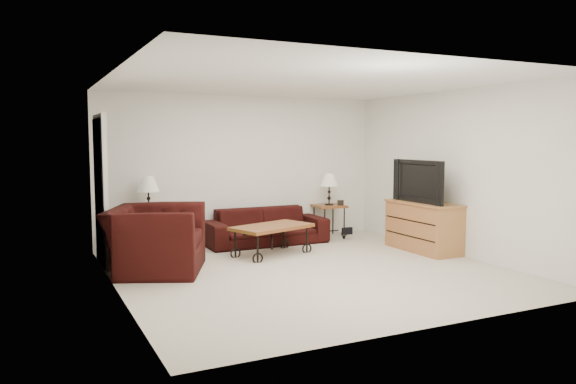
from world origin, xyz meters
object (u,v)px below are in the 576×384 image
object	(u,v)px
tv_stand	(423,227)
sofa	(266,226)
coffee_table	(272,240)
lamp_right	(329,189)
side_table_right	(329,221)
lamp_left	(149,195)
armchair	(156,239)
side_table_left	(149,233)
backpack	(344,228)
television	(423,181)

from	to	relation	value
tv_stand	sofa	bearing A→B (deg)	141.37
coffee_table	lamp_right	bearing A→B (deg)	33.21
side_table_right	lamp_left	distance (m)	3.29
side_table_right	lamp_left	size ratio (longest dim) A/B	0.97
lamp_left	tv_stand	bearing A→B (deg)	-24.57
side_table_right	lamp_right	bearing A→B (deg)	0.00
lamp_right	coffee_table	distance (m)	2.02
side_table_right	armchair	world-z (taller)	armchair
side_table_left	backpack	bearing A→B (deg)	-6.04
lamp_left	backpack	distance (m)	3.43
television	tv_stand	bearing A→B (deg)	90.00
side_table_left	armchair	bearing A→B (deg)	-97.96
armchair	side_table_left	bearing A→B (deg)	15.48
armchair	tv_stand	distance (m)	4.13
sofa	television	bearing A→B (deg)	-38.91
side_table_left	backpack	size ratio (longest dim) A/B	1.53
armchair	television	bearing A→B (deg)	-72.58
side_table_left	armchair	size ratio (longest dim) A/B	0.45
side_table_right	television	bearing A→B (deg)	-69.63
tv_stand	television	size ratio (longest dim) A/B	1.12
side_table_left	television	world-z (taller)	television
side_table_right	coffee_table	distance (m)	1.91
lamp_right	backpack	size ratio (longest dim) A/B	1.49
lamp_right	sofa	bearing A→B (deg)	-172.29
tv_stand	lamp_right	bearing A→B (deg)	110.93
side_table_left	tv_stand	size ratio (longest dim) A/B	0.46
coffee_table	lamp_left	bearing A→B (deg)	147.25
sofa	side_table_left	bearing A→B (deg)	174.59
lamp_right	coffee_table	xyz separation A→B (m)	(-1.60, -1.05, -0.63)
lamp_left	television	xyz separation A→B (m)	(3.89, -1.79, 0.22)
lamp_left	lamp_right	size ratio (longest dim) A/B	1.03
armchair	lamp_right	bearing A→B (deg)	-44.89
sofa	backpack	xyz separation A→B (m)	(1.43, -0.17, -0.11)
sofa	lamp_left	size ratio (longest dim) A/B	3.45
lamp_left	lamp_right	bearing A→B (deg)	0.00
side_table_right	lamp_left	world-z (taller)	lamp_left
side_table_left	armchair	world-z (taller)	armchair
lamp_right	television	size ratio (longest dim) A/B	0.50
tv_stand	backpack	distance (m)	1.56
side_table_right	backpack	distance (m)	0.38
backpack	television	bearing A→B (deg)	-56.43
armchair	backpack	bearing A→B (deg)	-50.63
sofa	backpack	size ratio (longest dim) A/B	5.30
side_table_left	lamp_right	size ratio (longest dim) A/B	1.03
tv_stand	armchair	bearing A→B (deg)	174.01
sofa	tv_stand	world-z (taller)	tv_stand
side_table_right	backpack	xyz separation A→B (m)	(0.10, -0.35, -0.09)
television	backpack	distance (m)	1.79
television	coffee_table	bearing A→B (deg)	-108.13
sofa	armchair	xyz separation A→B (m)	(-2.09, -1.18, 0.13)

